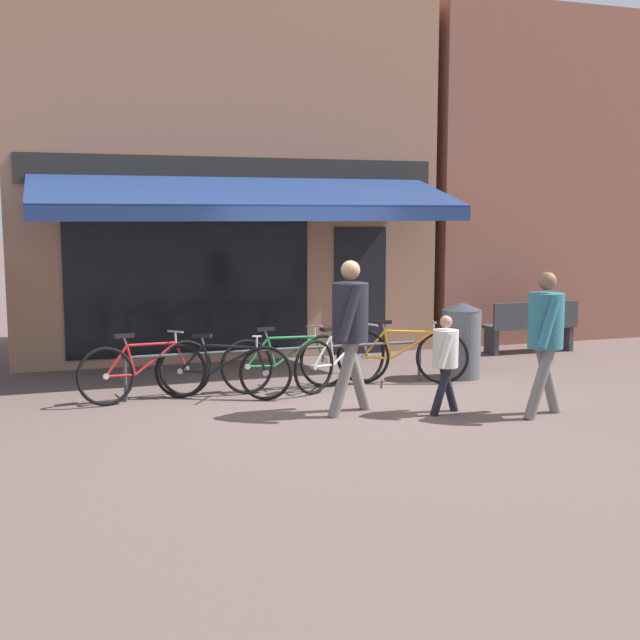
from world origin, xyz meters
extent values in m
plane|color=brown|center=(0.00, 0.00, 0.00)|extent=(160.00, 160.00, 0.00)
cube|color=#9E7056|center=(-0.63, 4.68, 3.06)|extent=(6.85, 3.00, 6.12)
cube|color=black|center=(-1.38, 3.16, 1.25)|extent=(3.76, 0.04, 2.20)
cube|color=black|center=(1.42, 3.16, 1.05)|extent=(0.90, 0.04, 2.10)
cube|color=#282623|center=(-0.63, 3.16, 2.97)|extent=(6.50, 0.06, 0.44)
cube|color=navy|center=(-0.63, 2.28, 2.64)|extent=(6.16, 1.81, 0.50)
cube|color=navy|center=(-0.63, 1.38, 2.32)|extent=(6.16, 0.03, 0.20)
cube|color=#8E5647|center=(6.45, 5.18, 2.98)|extent=(6.93, 4.00, 5.97)
cylinder|color=#47494F|center=(-0.59, 0.85, 0.55)|extent=(4.11, 0.04, 0.04)
cylinder|color=#47494F|center=(-2.60, 0.85, 0.28)|extent=(0.04, 0.04, 0.55)
cylinder|color=#47494F|center=(1.41, 0.85, 0.28)|extent=(0.04, 0.04, 0.55)
torus|color=black|center=(-1.84, 0.92, 0.36)|extent=(0.73, 0.26, 0.72)
cylinder|color=#9E9EA3|center=(-1.84, 0.92, 0.36)|extent=(0.08, 0.08, 0.08)
torus|color=black|center=(-2.84, 0.70, 0.36)|extent=(0.73, 0.26, 0.72)
cylinder|color=#9E9EA3|center=(-2.84, 0.70, 0.36)|extent=(0.08, 0.08, 0.08)
cylinder|color=#B21E1E|center=(-2.22, 0.85, 0.52)|extent=(0.56, 0.19, 0.38)
cylinder|color=#B21E1E|center=(-2.26, 0.86, 0.70)|extent=(0.63, 0.17, 0.05)
cylinder|color=#B21E1E|center=(-2.53, 0.78, 0.53)|extent=(0.12, 0.06, 0.38)
cylinder|color=#B21E1E|center=(-2.67, 0.74, 0.35)|extent=(0.36, 0.11, 0.05)
cylinder|color=#B21E1E|center=(-2.71, 0.75, 0.53)|extent=(0.31, 0.13, 0.37)
cylinder|color=#B21E1E|center=(-1.90, 0.92, 0.53)|extent=(0.15, 0.04, 0.35)
cylinder|color=#9E9EA3|center=(-2.59, 0.80, 0.76)|extent=(0.06, 0.03, 0.11)
cube|color=black|center=(-2.60, 0.80, 0.83)|extent=(0.26, 0.15, 0.06)
cylinder|color=#9E9EA3|center=(-1.96, 0.93, 0.76)|extent=(0.03, 0.04, 0.14)
cylinder|color=#9E9EA3|center=(-1.96, 0.94, 0.83)|extent=(0.13, 0.51, 0.07)
torus|color=black|center=(-0.93, 0.38, 0.34)|extent=(0.68, 0.43, 0.68)
cylinder|color=#9E9EA3|center=(-0.93, 0.38, 0.34)|extent=(0.09, 0.09, 0.08)
torus|color=black|center=(-1.91, 0.86, 0.34)|extent=(0.68, 0.43, 0.68)
cylinder|color=#9E9EA3|center=(-1.91, 0.86, 0.34)|extent=(0.09, 0.09, 0.08)
cylinder|color=black|center=(-1.29, 0.58, 0.49)|extent=(0.58, 0.25, 0.36)
cylinder|color=black|center=(-1.32, 0.63, 0.66)|extent=(0.62, 0.32, 0.05)
cylinder|color=black|center=(-1.59, 0.73, 0.49)|extent=(0.10, 0.13, 0.36)
cylinder|color=black|center=(-1.74, 0.77, 0.33)|extent=(0.36, 0.20, 0.05)
cylinder|color=black|center=(-1.77, 0.82, 0.50)|extent=(0.33, 0.12, 0.35)
cylinder|color=black|center=(-0.97, 0.43, 0.49)|extent=(0.13, 0.14, 0.33)
cylinder|color=#9E9EA3|center=(-1.63, 0.79, 0.72)|extent=(0.05, 0.06, 0.11)
cube|color=black|center=(-1.64, 0.80, 0.79)|extent=(0.26, 0.20, 0.06)
cylinder|color=#9E9EA3|center=(-1.01, 0.49, 0.72)|extent=(0.04, 0.05, 0.14)
cylinder|color=#9E9EA3|center=(-1.00, 0.50, 0.79)|extent=(0.25, 0.48, 0.10)
torus|color=black|center=(0.02, 0.89, 0.35)|extent=(0.72, 0.19, 0.71)
cylinder|color=#9E9EA3|center=(0.02, 0.89, 0.35)|extent=(0.08, 0.07, 0.08)
torus|color=black|center=(-1.06, 0.80, 0.35)|extent=(0.72, 0.19, 0.71)
cylinder|color=#9E9EA3|center=(-1.06, 0.80, 0.35)|extent=(0.08, 0.07, 0.08)
cylinder|color=#23703D|center=(-0.39, 0.87, 0.51)|extent=(0.60, 0.13, 0.38)
cylinder|color=#23703D|center=(-0.43, 0.90, 0.69)|extent=(0.67, 0.08, 0.05)
cylinder|color=#23703D|center=(-0.73, 0.85, 0.52)|extent=(0.13, 0.09, 0.37)
cylinder|color=#23703D|center=(-0.87, 0.82, 0.34)|extent=(0.38, 0.06, 0.05)
cylinder|color=#23703D|center=(-0.91, 0.84, 0.53)|extent=(0.33, 0.11, 0.37)
cylinder|color=#23703D|center=(-0.04, 0.90, 0.52)|extent=(0.16, 0.07, 0.34)
cylinder|color=#9E9EA3|center=(-0.78, 0.88, 0.75)|extent=(0.06, 0.04, 0.11)
cube|color=black|center=(-0.80, 0.88, 0.82)|extent=(0.25, 0.12, 0.06)
cylinder|color=#9E9EA3|center=(-0.10, 0.93, 0.75)|extent=(0.03, 0.05, 0.14)
cylinder|color=#9E9EA3|center=(-0.10, 0.94, 0.82)|extent=(0.06, 0.52, 0.09)
torus|color=black|center=(0.68, 0.96, 0.36)|extent=(0.66, 0.38, 0.72)
cylinder|color=#9E9EA3|center=(0.68, 0.96, 0.36)|extent=(0.09, 0.09, 0.07)
torus|color=black|center=(-0.26, 0.47, 0.36)|extent=(0.66, 0.38, 0.72)
cylinder|color=#9E9EA3|center=(-0.26, 0.47, 0.36)|extent=(0.09, 0.09, 0.07)
cylinder|color=#BCB7B2|center=(0.32, 0.77, 0.52)|extent=(0.54, 0.30, 0.38)
cylinder|color=#BCB7B2|center=(0.29, 0.75, 0.70)|extent=(0.60, 0.33, 0.05)
cylinder|color=#BCB7B2|center=(0.04, 0.62, 0.53)|extent=(0.11, 0.09, 0.38)
cylinder|color=#BCB7B2|center=(-0.10, 0.56, 0.35)|extent=(0.35, 0.20, 0.05)
cylinder|color=#BCB7B2|center=(-0.13, 0.54, 0.53)|extent=(0.30, 0.17, 0.37)
cylinder|color=#BCB7B2|center=(0.63, 0.93, 0.53)|extent=(0.15, 0.11, 0.35)
cylinder|color=#9E9EA3|center=(-0.01, 0.59, 0.76)|extent=(0.06, 0.05, 0.11)
cube|color=black|center=(-0.02, 0.58, 0.83)|extent=(0.26, 0.20, 0.05)
cylinder|color=#9E9EA3|center=(0.58, 0.90, 0.76)|extent=(0.04, 0.04, 0.14)
cylinder|color=#9E9EA3|center=(0.58, 0.90, 0.83)|extent=(0.26, 0.47, 0.03)
torus|color=black|center=(1.62, 0.57, 0.36)|extent=(0.72, 0.35, 0.73)
cylinder|color=#9E9EA3|center=(1.62, 0.57, 0.36)|extent=(0.09, 0.09, 0.07)
torus|color=black|center=(0.60, 0.93, 0.36)|extent=(0.72, 0.35, 0.73)
cylinder|color=#9E9EA3|center=(0.60, 0.93, 0.36)|extent=(0.09, 0.09, 0.07)
cylinder|color=orange|center=(1.24, 0.72, 0.53)|extent=(0.59, 0.21, 0.39)
cylinder|color=orange|center=(1.21, 0.75, 0.72)|extent=(0.64, 0.26, 0.05)
cylinder|color=orange|center=(0.92, 0.83, 0.54)|extent=(0.11, 0.11, 0.39)
cylinder|color=orange|center=(0.78, 0.87, 0.36)|extent=(0.37, 0.16, 0.05)
cylinder|color=orange|center=(0.75, 0.90, 0.54)|extent=(0.33, 0.11, 0.38)
cylinder|color=orange|center=(1.57, 0.60, 0.54)|extent=(0.15, 0.11, 0.35)
cylinder|color=#9E9EA3|center=(0.88, 0.87, 0.77)|extent=(0.06, 0.05, 0.11)
cube|color=black|center=(0.87, 0.88, 0.84)|extent=(0.26, 0.18, 0.06)
cylinder|color=#9E9EA3|center=(1.52, 0.64, 0.78)|extent=(0.04, 0.04, 0.14)
cylinder|color=#9E9EA3|center=(1.53, 0.65, 0.85)|extent=(0.20, 0.50, 0.07)
cylinder|color=slate|center=(-0.05, -0.48, 0.43)|extent=(0.38, 0.13, 0.89)
cylinder|color=slate|center=(-0.29, -0.71, 0.43)|extent=(0.38, 0.13, 0.89)
cylinder|color=black|center=(-0.17, -0.60, 1.19)|extent=(0.42, 0.42, 0.67)
sphere|color=#A87A5B|center=(-0.17, -0.60, 1.67)|extent=(0.22, 0.22, 0.22)
cylinder|color=black|center=(-0.27, -0.84, 1.19)|extent=(0.33, 0.20, 0.61)
cylinder|color=black|center=(-0.07, -0.36, 1.19)|extent=(0.33, 0.20, 0.61)
cylinder|color=black|center=(0.97, -0.88, 0.27)|extent=(0.26, 0.12, 0.58)
cylinder|color=black|center=(0.79, -1.02, 0.27)|extent=(0.26, 0.12, 0.58)
cylinder|color=beige|center=(0.88, -0.95, 0.77)|extent=(0.33, 0.33, 0.43)
sphere|color=#A87A5B|center=(0.88, -0.95, 1.08)|extent=(0.14, 0.14, 0.14)
cylinder|color=beige|center=(0.80, -1.11, 0.77)|extent=(0.22, 0.12, 0.39)
cylinder|color=beige|center=(0.96, -0.79, 0.77)|extent=(0.22, 0.12, 0.39)
cylinder|color=slate|center=(2.02, -1.32, 0.40)|extent=(0.36, 0.16, 0.83)
cylinder|color=slate|center=(1.78, -1.52, 0.40)|extent=(0.36, 0.16, 0.83)
cylinder|color=#286675|center=(1.90, -1.42, 1.11)|extent=(0.43, 0.43, 0.63)
sphere|color=brown|center=(1.90, -1.42, 1.56)|extent=(0.21, 0.21, 0.21)
cylinder|color=#286675|center=(1.79, -1.64, 1.11)|extent=(0.31, 0.17, 0.56)
cylinder|color=#286675|center=(2.01, -1.20, 1.11)|extent=(0.31, 0.17, 0.56)
cylinder|color=#515459|center=(2.06, 0.86, 0.48)|extent=(0.55, 0.55, 0.97)
cone|color=#33353A|center=(2.06, 0.86, 1.02)|extent=(0.56, 0.56, 0.11)
cube|color=#38383D|center=(4.19, 2.40, 0.45)|extent=(1.60, 0.44, 0.06)
cube|color=#38383D|center=(4.19, 2.21, 0.67)|extent=(1.60, 0.05, 0.40)
cube|color=#38383D|center=(3.47, 2.41, 0.23)|extent=(0.08, 0.35, 0.45)
cube|color=#38383D|center=(4.91, 2.40, 0.23)|extent=(0.08, 0.35, 0.45)
camera|label=1|loc=(-3.40, -9.16, 2.29)|focal=45.00mm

